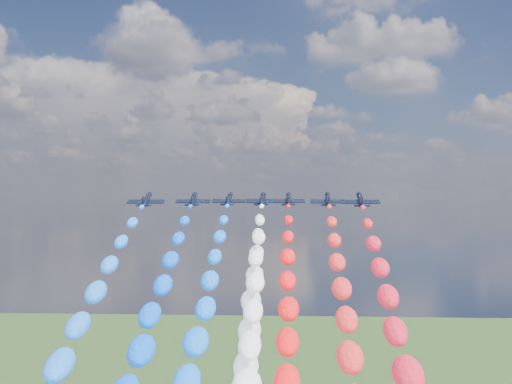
# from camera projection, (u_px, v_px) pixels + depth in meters

# --- Properties ---
(jet_0) EXTENTS (9.61, 12.83, 6.61)m
(jet_0) POSITION_uv_depth(u_px,v_px,m) (146.00, 200.00, 155.51)
(jet_0) COLOR black
(jet_1) EXTENTS (9.75, 12.93, 6.61)m
(jet_1) POSITION_uv_depth(u_px,v_px,m) (193.00, 200.00, 164.56)
(jet_1) COLOR black
(jet_2) EXTENTS (9.59, 12.81, 6.61)m
(jet_2) POSITION_uv_depth(u_px,v_px,m) (229.00, 199.00, 171.21)
(jet_2) COLOR black
(trail_2) EXTENTS (6.21, 123.81, 63.65)m
(trail_2) POSITION_uv_depth(u_px,v_px,m) (193.00, 377.00, 107.41)
(trail_2) COLOR blue
(jet_3) EXTENTS (9.77, 12.94, 6.61)m
(jet_3) POSITION_uv_depth(u_px,v_px,m) (263.00, 199.00, 168.06)
(jet_3) COLOR black
(trail_3) EXTENTS (6.21, 123.81, 63.65)m
(trail_3) POSITION_uv_depth(u_px,v_px,m) (247.00, 382.00, 104.26)
(trail_3) COLOR white
(jet_4) EXTENTS (9.81, 12.97, 6.61)m
(jet_4) POSITION_uv_depth(u_px,v_px,m) (262.00, 199.00, 180.31)
(jet_4) COLOR black
(trail_4) EXTENTS (6.21, 123.81, 63.65)m
(trail_4) POSITION_uv_depth(u_px,v_px,m) (247.00, 362.00, 116.51)
(trail_4) COLOR silver
(jet_5) EXTENTS (9.37, 12.66, 6.61)m
(jet_5) POSITION_uv_depth(u_px,v_px,m) (288.00, 199.00, 170.96)
(jet_5) COLOR black
(trail_5) EXTENTS (6.21, 123.81, 63.65)m
(trail_5) POSITION_uv_depth(u_px,v_px,m) (288.00, 377.00, 107.16)
(trail_5) COLOR #FB1315
(jet_6) EXTENTS (9.67, 12.87, 6.61)m
(jet_6) POSITION_uv_depth(u_px,v_px,m) (328.00, 200.00, 160.09)
(jet_6) COLOR black
(jet_7) EXTENTS (9.48, 12.73, 6.61)m
(jet_7) POSITION_uv_depth(u_px,v_px,m) (360.00, 200.00, 150.66)
(jet_7) COLOR black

